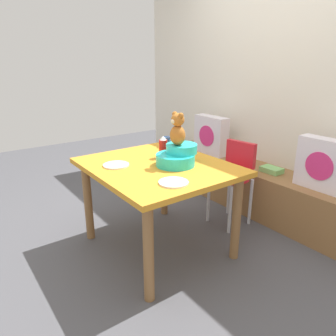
# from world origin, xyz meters

# --- Properties ---
(ground_plane) EXTENTS (8.00, 8.00, 0.00)m
(ground_plane) POSITION_xyz_m (0.00, 0.00, 0.00)
(ground_plane) COLOR #4C4C51
(back_wall) EXTENTS (4.40, 0.10, 2.60)m
(back_wall) POSITION_xyz_m (0.00, 1.52, 1.30)
(back_wall) COLOR silver
(back_wall) RESTS_ON ground_plane
(window_bench) EXTENTS (2.60, 0.44, 0.46)m
(window_bench) POSITION_xyz_m (0.00, 1.25, 0.23)
(window_bench) COLOR olive
(window_bench) RESTS_ON ground_plane
(pillow_floral_left) EXTENTS (0.44, 0.15, 0.44)m
(pillow_floral_left) POSITION_xyz_m (-0.69, 1.22, 0.68)
(pillow_floral_left) COLOR silver
(pillow_floral_left) RESTS_ON window_bench
(pillow_floral_right) EXTENTS (0.44, 0.15, 0.44)m
(pillow_floral_right) POSITION_xyz_m (0.68, 1.22, 0.68)
(pillow_floral_right) COLOR silver
(pillow_floral_right) RESTS_ON window_bench
(book_stack) EXTENTS (0.20, 0.14, 0.05)m
(book_stack) POSITION_xyz_m (0.16, 1.25, 0.49)
(book_stack) COLOR #7FC86E
(book_stack) RESTS_ON window_bench
(dining_table) EXTENTS (1.14, 0.99, 0.74)m
(dining_table) POSITION_xyz_m (0.00, 0.00, 0.63)
(dining_table) COLOR orange
(dining_table) RESTS_ON ground_plane
(highchair) EXTENTS (0.37, 0.49, 0.79)m
(highchair) POSITION_xyz_m (0.05, 0.81, 0.52)
(highchair) COLOR red
(highchair) RESTS_ON ground_plane
(infant_seat_teal) EXTENTS (0.30, 0.33, 0.16)m
(infant_seat_teal) POSITION_xyz_m (0.10, 0.12, 0.81)
(infant_seat_teal) COLOR #23C6C1
(infant_seat_teal) RESTS_ON dining_table
(teddy_bear) EXTENTS (0.13, 0.12, 0.25)m
(teddy_bear) POSITION_xyz_m (0.10, 0.12, 1.02)
(teddy_bear) COLOR #AD6425
(teddy_bear) RESTS_ON infant_seat_teal
(ketchup_bottle) EXTENTS (0.07, 0.07, 0.18)m
(ketchup_bottle) POSITION_xyz_m (-0.13, 0.14, 0.83)
(ketchup_bottle) COLOR red
(ketchup_bottle) RESTS_ON dining_table
(coffee_mug) EXTENTS (0.12, 0.08, 0.09)m
(coffee_mug) POSITION_xyz_m (-0.39, 0.36, 0.79)
(coffee_mug) COLOR #335999
(coffee_mug) RESTS_ON dining_table
(dinner_plate_near) EXTENTS (0.20, 0.20, 0.01)m
(dinner_plate_near) POSITION_xyz_m (-0.16, -0.28, 0.75)
(dinner_plate_near) COLOR white
(dinner_plate_near) RESTS_ON dining_table
(dinner_plate_far) EXTENTS (0.20, 0.20, 0.01)m
(dinner_plate_far) POSITION_xyz_m (0.39, -0.14, 0.75)
(dinner_plate_far) COLOR white
(dinner_plate_far) RESTS_ON dining_table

